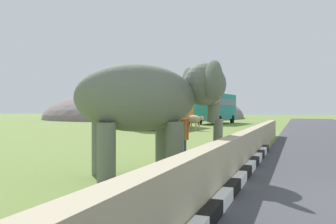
# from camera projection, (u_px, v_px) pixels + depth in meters

# --- Properties ---
(striped_curb) EXTENTS (16.20, 0.20, 0.24)m
(striped_curb) POSITION_uv_depth(u_px,v_px,m) (228.00, 194.00, 6.28)
(striped_curb) COLOR white
(striped_curb) RESTS_ON ground_plane
(barrier_parapet) EXTENTS (28.00, 0.36, 1.00)m
(barrier_parapet) POSITION_uv_depth(u_px,v_px,m) (234.00, 156.00, 8.58)
(barrier_parapet) COLOR tan
(barrier_parapet) RESTS_ON ground_plane
(elephant) EXTENTS (3.75, 3.90, 2.92)m
(elephant) POSITION_uv_depth(u_px,v_px,m) (151.00, 100.00, 8.72)
(elephant) COLOR slate
(elephant) RESTS_ON ground_plane
(person_handler) EXTENTS (0.61, 0.41, 1.66)m
(person_handler) POSITION_uv_depth(u_px,v_px,m) (183.00, 136.00, 9.66)
(person_handler) COLOR navy
(person_handler) RESTS_ON ground_plane
(bus_orange) EXTENTS (8.66, 2.75, 3.50)m
(bus_orange) POSITION_uv_depth(u_px,v_px,m) (165.00, 105.00, 30.49)
(bus_orange) COLOR orange
(bus_orange) RESTS_ON ground_plane
(bus_teal) EXTENTS (8.42, 3.24, 3.50)m
(bus_teal) POSITION_uv_depth(u_px,v_px,m) (217.00, 106.00, 40.67)
(bus_teal) COLOR teal
(bus_teal) RESTS_ON ground_plane
(cow_near) EXTENTS (1.31, 1.84, 1.23)m
(cow_near) POSITION_uv_depth(u_px,v_px,m) (194.00, 120.00, 27.26)
(cow_near) COLOR tan
(cow_near) RESTS_ON ground_plane
(hill_east) EXTENTS (45.00, 36.00, 11.73)m
(hill_east) POSITION_uv_depth(u_px,v_px,m) (150.00, 118.00, 67.26)
(hill_east) COLOR slate
(hill_east) RESTS_ON ground_plane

